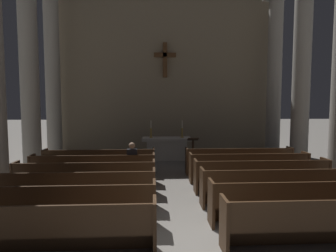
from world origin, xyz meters
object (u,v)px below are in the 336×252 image
object	(u,v)px
pew_left_row_6	(100,162)
column_left_third	(29,72)
pew_left_row_3	(75,190)
pew_right_row_4	(261,176)
column_right_third	(301,73)
pew_left_row_1	(39,230)
pew_left_row_4	(85,178)
pew_left_row_2	(60,206)
lectern	(193,152)
pew_right_row_6	(239,160)
pew_right_row_1	(333,223)
altar	(167,148)
pew_right_row_5	(249,167)
pew_left_row_5	(93,169)
pew_right_row_3	(278,187)
candlestick_left	(151,132)
column_right_fourth	(274,79)
pew_right_row_2	(300,201)
column_left_fourth	(53,78)
lone_worshipper	(132,162)
candlestick_right	(182,132)

from	to	relation	value
pew_left_row_6	column_left_third	size ratio (longest dim) A/B	0.51
pew_left_row_3	pew_right_row_4	world-z (taller)	same
pew_left_row_6	column_right_third	distance (m)	8.34
pew_left_row_1	pew_left_row_4	xyz separation A→B (m)	(0.00, 3.21, 0.00)
pew_left_row_2	lectern	world-z (taller)	lectern
pew_left_row_3	pew_right_row_6	xyz separation A→B (m)	(4.98, 3.21, 0.00)
pew_left_row_1	pew_right_row_1	distance (m)	4.98
column_left_third	altar	bearing A→B (deg)	19.21
pew_left_row_1	pew_left_row_6	bearing A→B (deg)	90.00
column_left_third	lectern	xyz separation A→B (m)	(6.18, 0.60, -3.16)
pew_left_row_1	lectern	distance (m)	7.65
pew_left_row_3	pew_right_row_5	size ratio (longest dim) A/B	1.00
pew_left_row_4	pew_left_row_5	distance (m)	1.07
altar	pew_left_row_1	bearing A→B (deg)	-107.28
pew_right_row_3	pew_right_row_6	xyz separation A→B (m)	(0.00, 3.21, 0.00)
pew_left_row_4	candlestick_left	distance (m)	5.18
pew_left_row_3	column_right_third	size ratio (longest dim) A/B	0.51
pew_left_row_2	pew_left_row_6	world-z (taller)	same
column_right_fourth	pew_right_row_1	bearing A→B (deg)	-107.11
pew_right_row_3	column_left_third	bearing A→B (deg)	151.99
pew_left_row_5	pew_right_row_3	xyz separation A→B (m)	(4.98, -2.14, 0.00)
pew_left_row_1	pew_right_row_2	bearing A→B (deg)	12.12
pew_right_row_6	pew_right_row_5	bearing A→B (deg)	-90.00
column_left_fourth	pew_right_row_4	bearing A→B (deg)	-35.55
pew_left_row_5	column_right_fourth	xyz separation A→B (m)	(7.65, 4.39, 3.23)
column_right_fourth	pew_right_row_5	bearing A→B (deg)	-121.27
pew_right_row_4	column_left_fourth	world-z (taller)	column_left_fourth
pew_right_row_4	altar	distance (m)	5.40
altar	column_left_fourth	bearing A→B (deg)	172.61
pew_right_row_5	column_left_fourth	distance (m)	9.39
altar	lone_worshipper	size ratio (longest dim) A/B	1.67
pew_right_row_4	candlestick_right	xyz separation A→B (m)	(-1.79, 4.79, 0.78)
pew_right_row_5	column_left_third	distance (m)	8.52
pew_right_row_6	candlestick_right	bearing A→B (deg)	123.94
pew_right_row_2	column_right_fourth	world-z (taller)	column_right_fourth
pew_right_row_1	column_right_third	bearing A→B (deg)	66.72
pew_left_row_3	pew_left_row_6	world-z (taller)	same
pew_left_row_5	pew_left_row_4	bearing A→B (deg)	-90.00
column_left_fourth	pew_right_row_2	bearing A→B (deg)	-44.83
pew_left_row_6	pew_right_row_2	xyz separation A→B (m)	(4.98, -4.27, 0.00)
column_right_third	lectern	world-z (taller)	column_right_third
column_left_third	altar	distance (m)	6.31
pew_right_row_1	lone_worshipper	distance (m)	5.73
pew_left_row_4	pew_right_row_2	size ratio (longest dim) A/B	1.00
column_right_third	candlestick_left	distance (m)	6.60
pew_left_row_5	pew_right_row_6	world-z (taller)	same
pew_right_row_5	pew_right_row_6	xyz separation A→B (m)	(0.00, 1.07, 0.00)
pew_right_row_6	column_right_fourth	size ratio (longest dim) A/B	0.51
pew_left_row_4	pew_right_row_3	world-z (taller)	same
pew_left_row_5	column_right_third	xyz separation A→B (m)	(7.65, 1.93, 3.23)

